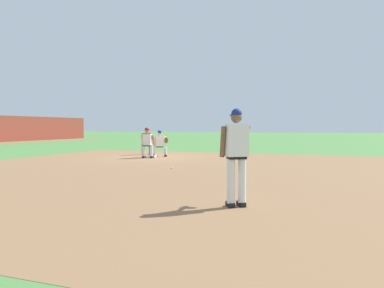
% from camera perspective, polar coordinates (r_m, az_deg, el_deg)
% --- Properties ---
extents(ground_plane, '(160.00, 160.00, 0.00)m').
position_cam_1_polar(ground_plane, '(18.81, -5.98, -1.97)').
color(ground_plane, '#518942').
extents(infield_dirt_patch, '(18.00, 18.00, 0.01)m').
position_cam_1_polar(infield_dirt_patch, '(12.92, -2.49, -4.06)').
color(infield_dirt_patch, '#936B47').
rests_on(infield_dirt_patch, ground).
extents(first_base_bag, '(0.38, 0.38, 0.09)m').
position_cam_1_polar(first_base_bag, '(18.81, -5.98, -1.83)').
color(first_base_bag, white).
rests_on(first_base_bag, ground).
extents(baseball, '(0.07, 0.07, 0.07)m').
position_cam_1_polar(baseball, '(13.56, -3.09, -3.60)').
color(baseball, white).
rests_on(baseball, ground).
extents(pitcher, '(0.85, 0.57, 1.86)m').
position_cam_1_polar(pitcher, '(7.10, 6.83, -1.08)').
color(pitcher, black).
rests_on(pitcher, ground).
extents(first_baseman, '(0.81, 1.04, 1.34)m').
position_cam_1_polar(first_baseman, '(18.85, -4.88, 0.28)').
color(first_baseman, black).
rests_on(first_baseman, ground).
extents(baserunner, '(0.47, 0.62, 1.46)m').
position_cam_1_polar(baserunner, '(18.12, -6.78, 0.36)').
color(baserunner, black).
rests_on(baserunner, ground).
extents(umpire, '(0.64, 0.68, 1.46)m').
position_cam_1_polar(umpire, '(20.30, -6.92, 0.61)').
color(umpire, black).
rests_on(umpire, ground).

